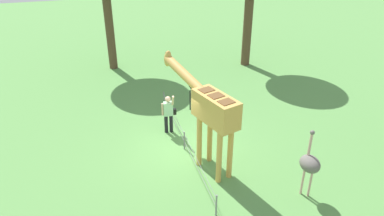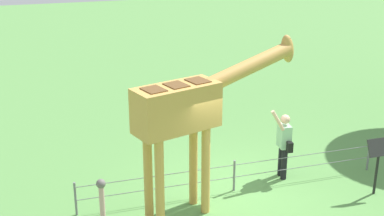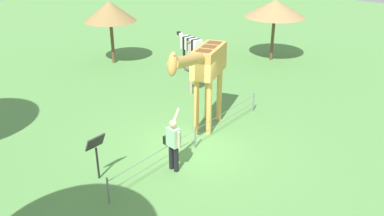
# 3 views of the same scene
# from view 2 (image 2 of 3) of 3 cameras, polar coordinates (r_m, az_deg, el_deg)

# --- Properties ---
(ground_plane) EXTENTS (60.00, 60.00, 0.00)m
(ground_plane) POSITION_cam_2_polar(r_m,az_deg,el_deg) (12.04, 4.69, -9.07)
(ground_plane) COLOR #568E47
(giraffe) EXTENTS (3.91, 1.65, 3.48)m
(giraffe) POSITION_cam_2_polar(r_m,az_deg,el_deg) (10.37, -0.09, -0.19)
(giraffe) COLOR gold
(giraffe) RESTS_ON ground_plane
(visitor) EXTENTS (0.57, 0.59, 1.77)m
(visitor) POSITION_cam_2_polar(r_m,az_deg,el_deg) (12.46, 9.89, -3.66)
(visitor) COLOR black
(visitor) RESTS_ON ground_plane
(info_sign) EXTENTS (0.56, 0.21, 1.32)m
(info_sign) POSITION_cam_2_polar(r_m,az_deg,el_deg) (12.23, 19.53, -4.79)
(info_sign) COLOR black
(info_sign) RESTS_ON ground_plane
(wire_fence) EXTENTS (7.05, 0.05, 0.75)m
(wire_fence) POSITION_cam_2_polar(r_m,az_deg,el_deg) (11.93, 4.58, -7.17)
(wire_fence) COLOR slate
(wire_fence) RESTS_ON ground_plane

